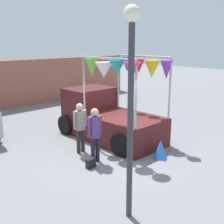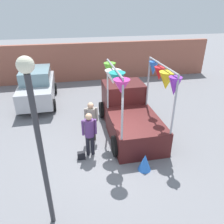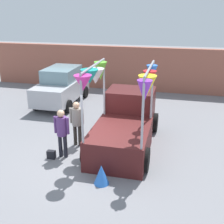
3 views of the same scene
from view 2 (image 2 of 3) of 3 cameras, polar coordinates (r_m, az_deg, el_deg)
ground_plane at (r=8.48m, az=0.14°, el=-9.85°), size 60.00×60.00×0.00m
vendor_truck at (r=9.36m, az=4.40°, el=0.50°), size 2.42×4.14×3.11m
parked_car at (r=12.68m, az=-18.96°, el=6.37°), size 1.88×4.00×1.88m
person_customer at (r=7.73m, az=-5.93°, el=-4.85°), size 0.53×0.34×1.69m
person_vendor at (r=8.56m, az=-5.47°, el=-1.58°), size 0.53×0.34×1.67m
handbag at (r=8.05m, az=-7.99°, el=-11.21°), size 0.28×0.16×0.28m
street_lamp at (r=4.69m, az=-18.97°, el=-4.53°), size 0.32×0.32×4.24m
brick_boundary_wall at (r=15.80m, az=-6.48°, el=12.86°), size 18.00×0.36×2.60m
folded_kite_bundle_azure at (r=7.51m, az=8.56°, el=-12.88°), size 0.60×0.60×0.60m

